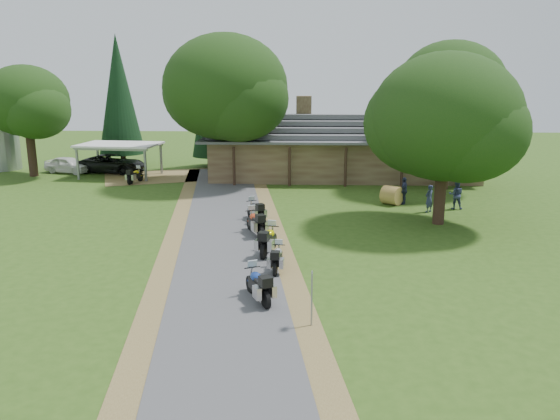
{
  "coord_description": "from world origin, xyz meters",
  "views": [
    {
      "loc": [
        2.84,
        -19.15,
        7.66
      ],
      "look_at": [
        1.86,
        5.63,
        1.6
      ],
      "focal_mm": 35.0,
      "sensor_mm": 36.0,
      "label": 1
    }
  ],
  "objects_px": {
    "lodge": "(342,145)",
    "hay_bale": "(392,195)",
    "carport": "(120,160)",
    "motorcycle_row_a": "(258,283)",
    "motorcycle_row_c": "(269,239)",
    "motorcycle_row_d": "(255,221)",
    "motorcycle_row_e": "(255,210)",
    "motorcycle_row_b": "(277,257)",
    "car_dark_suv": "(113,159)",
    "motorcycle_carport_a": "(135,175)",
    "car_white_sedan": "(68,163)"
  },
  "relations": [
    {
      "from": "lodge",
      "to": "hay_bale",
      "type": "bearing_deg",
      "value": -76.43
    },
    {
      "from": "carport",
      "to": "hay_bale",
      "type": "height_order",
      "value": "carport"
    },
    {
      "from": "motorcycle_row_a",
      "to": "motorcycle_row_c",
      "type": "height_order",
      "value": "motorcycle_row_c"
    },
    {
      "from": "motorcycle_row_c",
      "to": "motorcycle_row_d",
      "type": "relative_size",
      "value": 1.01
    },
    {
      "from": "carport",
      "to": "motorcycle_row_c",
      "type": "relative_size",
      "value": 2.98
    },
    {
      "from": "hay_bale",
      "to": "motorcycle_row_a",
      "type": "bearing_deg",
      "value": -114.94
    },
    {
      "from": "carport",
      "to": "motorcycle_row_d",
      "type": "bearing_deg",
      "value": -47.51
    },
    {
      "from": "motorcycle_row_e",
      "to": "motorcycle_row_b",
      "type": "bearing_deg",
      "value": 165.04
    },
    {
      "from": "car_dark_suv",
      "to": "motorcycle_row_e",
      "type": "height_order",
      "value": "car_dark_suv"
    },
    {
      "from": "car_dark_suv",
      "to": "motorcycle_row_b",
      "type": "bearing_deg",
      "value": -136.33
    },
    {
      "from": "car_dark_suv",
      "to": "lodge",
      "type": "bearing_deg",
      "value": -80.77
    },
    {
      "from": "lodge",
      "to": "motorcycle_row_d",
      "type": "xyz_separation_m",
      "value": [
        -5.43,
        -17.03,
        -1.77
      ]
    },
    {
      "from": "motorcycle_row_a",
      "to": "motorcycle_carport_a",
      "type": "xyz_separation_m",
      "value": [
        -10.82,
        21.49,
        -0.04
      ]
    },
    {
      "from": "motorcycle_row_c",
      "to": "motorcycle_carport_a",
      "type": "height_order",
      "value": "motorcycle_row_c"
    },
    {
      "from": "motorcycle_row_b",
      "to": "motorcycle_row_d",
      "type": "xyz_separation_m",
      "value": [
        -1.33,
        5.15,
        0.1
      ]
    },
    {
      "from": "lodge",
      "to": "carport",
      "type": "distance_m",
      "value": 17.45
    },
    {
      "from": "car_dark_suv",
      "to": "motorcycle_row_b",
      "type": "distance_m",
      "value": 27.05
    },
    {
      "from": "motorcycle_row_c",
      "to": "hay_bale",
      "type": "xyz_separation_m",
      "value": [
        7.01,
        9.97,
        -0.12
      ]
    },
    {
      "from": "motorcycle_row_b",
      "to": "motorcycle_row_e",
      "type": "xyz_separation_m",
      "value": [
        -1.55,
        7.74,
        0.06
      ]
    },
    {
      "from": "car_dark_suv",
      "to": "motorcycle_row_b",
      "type": "relative_size",
      "value": 3.49
    },
    {
      "from": "carport",
      "to": "motorcycle_row_b",
      "type": "distance_m",
      "value": 24.9
    },
    {
      "from": "lodge",
      "to": "car_dark_suv",
      "type": "distance_m",
      "value": 18.68
    },
    {
      "from": "motorcycle_row_a",
      "to": "motorcycle_row_d",
      "type": "relative_size",
      "value": 0.95
    },
    {
      "from": "car_dark_suv",
      "to": "motorcycle_row_c",
      "type": "relative_size",
      "value": 2.92
    },
    {
      "from": "motorcycle_row_b",
      "to": "motorcycle_carport_a",
      "type": "distance_m",
      "value": 21.61
    },
    {
      "from": "lodge",
      "to": "car_dark_suv",
      "type": "relative_size",
      "value": 3.63
    },
    {
      "from": "lodge",
      "to": "motorcycle_row_c",
      "type": "bearing_deg",
      "value": -102.86
    },
    {
      "from": "car_dark_suv",
      "to": "motorcycle_carport_a",
      "type": "xyz_separation_m",
      "value": [
        3.16,
        -4.43,
        -0.52
      ]
    },
    {
      "from": "lodge",
      "to": "motorcycle_row_a",
      "type": "bearing_deg",
      "value": -100.4
    },
    {
      "from": "car_dark_suv",
      "to": "motorcycle_row_c",
      "type": "distance_m",
      "value": 25.0
    },
    {
      "from": "carport",
      "to": "motorcycle_row_a",
      "type": "distance_m",
      "value": 27.32
    },
    {
      "from": "lodge",
      "to": "car_white_sedan",
      "type": "xyz_separation_m",
      "value": [
        -22.24,
        0.35,
        -1.6
      ]
    },
    {
      "from": "car_dark_suv",
      "to": "motorcycle_row_d",
      "type": "relative_size",
      "value": 2.96
    },
    {
      "from": "motorcycle_row_e",
      "to": "lodge",
      "type": "bearing_deg",
      "value": -47.66
    },
    {
      "from": "carport",
      "to": "motorcycle_row_b",
      "type": "bearing_deg",
      "value": -52.2
    },
    {
      "from": "motorcycle_carport_a",
      "to": "carport",
      "type": "bearing_deg",
      "value": 50.23
    },
    {
      "from": "motorcycle_row_d",
      "to": "motorcycle_row_e",
      "type": "distance_m",
      "value": 2.6
    },
    {
      "from": "motorcycle_carport_a",
      "to": "lodge",
      "type": "bearing_deg",
      "value": -61.69
    },
    {
      "from": "lodge",
      "to": "motorcycle_row_a",
      "type": "xyz_separation_m",
      "value": [
        -4.64,
        -25.28,
        -1.8
      ]
    },
    {
      "from": "car_white_sedan",
      "to": "motorcycle_row_b",
      "type": "relative_size",
      "value": 3.0
    },
    {
      "from": "car_dark_suv",
      "to": "motorcycle_row_e",
      "type": "distance_m",
      "value": 19.89
    },
    {
      "from": "carport",
      "to": "car_white_sedan",
      "type": "distance_m",
      "value": 5.1
    },
    {
      "from": "car_white_sedan",
      "to": "motorcycle_row_d",
      "type": "height_order",
      "value": "car_white_sedan"
    },
    {
      "from": "car_dark_suv",
      "to": "motorcycle_row_e",
      "type": "relative_size",
      "value": 3.17
    },
    {
      "from": "motorcycle_row_b",
      "to": "motorcycle_row_c",
      "type": "height_order",
      "value": "motorcycle_row_c"
    },
    {
      "from": "motorcycle_row_c",
      "to": "carport",
      "type": "bearing_deg",
      "value": 46.42
    },
    {
      "from": "lodge",
      "to": "hay_bale",
      "type": "height_order",
      "value": "lodge"
    },
    {
      "from": "car_dark_suv",
      "to": "motorcycle_row_d",
      "type": "xyz_separation_m",
      "value": [
        13.19,
        -17.66,
        -0.45
      ]
    },
    {
      "from": "motorcycle_row_a",
      "to": "hay_bale",
      "type": "xyz_separation_m",
      "value": [
        7.07,
        15.21,
        -0.07
      ]
    },
    {
      "from": "carport",
      "to": "motorcycle_carport_a",
      "type": "xyz_separation_m",
      "value": [
        1.92,
        -2.67,
        -0.69
      ]
    }
  ]
}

